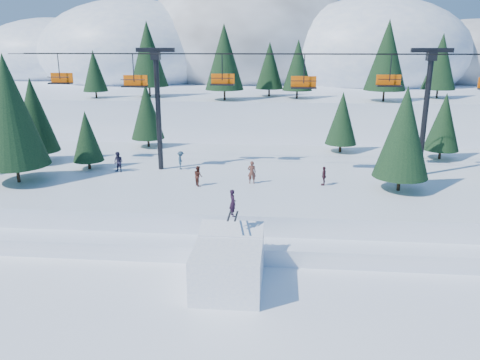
# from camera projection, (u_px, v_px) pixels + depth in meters

# --- Properties ---
(ground) EXTENTS (160.00, 160.00, 0.00)m
(ground) POSITION_uv_depth(u_px,v_px,m) (248.00, 311.00, 23.80)
(ground) COLOR white
(ground) RESTS_ON ground
(mid_shelf) EXTENTS (70.00, 22.00, 2.50)m
(mid_shelf) POSITION_uv_depth(u_px,v_px,m) (263.00, 185.00, 40.66)
(mid_shelf) COLOR white
(mid_shelf) RESTS_ON ground
(berm) EXTENTS (70.00, 6.00, 1.10)m
(berm) POSITION_uv_depth(u_px,v_px,m) (257.00, 239.00, 31.30)
(berm) COLOR white
(berm) RESTS_ON ground
(mountain_ridge) EXTENTS (119.00, 60.23, 26.46)m
(mountain_ridge) POSITION_uv_depth(u_px,v_px,m) (250.00, 62.00, 91.64)
(mountain_ridge) COLOR white
(mountain_ridge) RESTS_ON ground
(jump_kicker) EXTENTS (3.71, 5.06, 5.25)m
(jump_kicker) POSITION_uv_depth(u_px,v_px,m) (228.00, 264.00, 25.85)
(jump_kicker) COLOR white
(jump_kicker) RESTS_ON ground
(chairlift) EXTENTS (46.00, 3.21, 10.28)m
(chairlift) POSITION_uv_depth(u_px,v_px,m) (281.00, 91.00, 38.32)
(chairlift) COLOR black
(chairlift) RESTS_ON mid_shelf
(conifer_stand) EXTENTS (61.27, 18.21, 9.97)m
(conifer_stand) POSITION_uv_depth(u_px,v_px,m) (273.00, 118.00, 38.85)
(conifer_stand) COLOR black
(conifer_stand) RESTS_ON mid_shelf
(distant_skiers) EXTENTS (26.50, 8.65, 1.81)m
(distant_skiers) POSITION_uv_depth(u_px,v_px,m) (226.00, 165.00, 39.23)
(distant_skiers) COLOR #562D24
(distant_skiers) RESTS_ON mid_shelf
(banner_near) EXTENTS (2.86, 0.21, 0.90)m
(banner_near) POSITION_uv_depth(u_px,v_px,m) (386.00, 262.00, 27.93)
(banner_near) COLOR black
(banner_near) RESTS_ON ground
(banner_far) EXTENTS (2.84, 0.41, 0.90)m
(banner_far) POSITION_uv_depth(u_px,v_px,m) (406.00, 263.00, 27.88)
(banner_far) COLOR black
(banner_far) RESTS_ON ground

